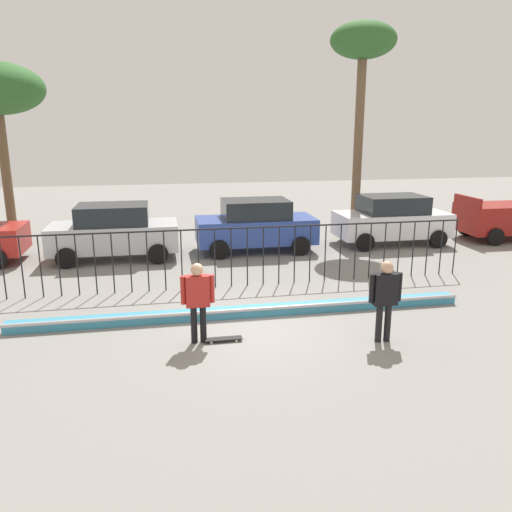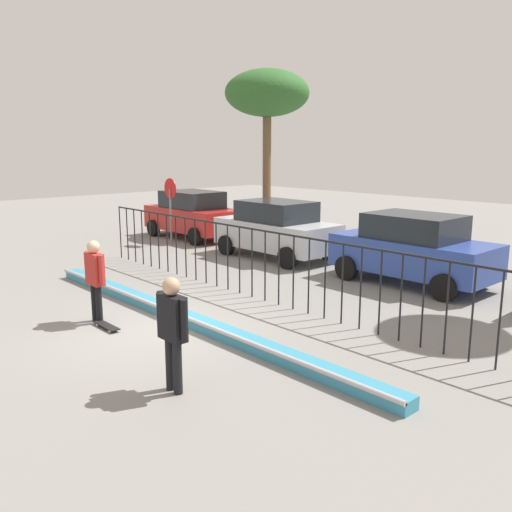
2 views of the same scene
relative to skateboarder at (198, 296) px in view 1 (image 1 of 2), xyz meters
name	(u,v)px [view 1 (image 1 of 2)]	position (x,y,z in m)	size (l,w,h in m)	color
ground_plane	(250,326)	(1.23, 0.65, -1.05)	(60.00, 60.00, 0.00)	gray
bowl_coping_ledge	(245,311)	(1.23, 1.32, -0.93)	(11.00, 0.40, 0.27)	teal
perimeter_fence	(231,250)	(1.23, 3.73, 0.01)	(14.04, 0.04, 1.72)	black
skateboarder	(198,296)	(0.00, 0.00, 0.00)	(0.71, 0.27, 1.75)	black
skateboard	(224,339)	(0.52, -0.06, -0.99)	(0.80, 0.20, 0.07)	black
camera_operator	(385,294)	(3.89, -0.68, 0.02)	(0.72, 0.27, 1.79)	black
parked_car_silver	(114,231)	(-2.29, 7.58, -0.08)	(4.30, 2.12, 1.90)	#B7BABF
parked_car_blue	(256,225)	(2.72, 7.80, -0.08)	(4.30, 2.12, 1.90)	#2D479E
parked_car_white	(392,219)	(8.12, 7.93, -0.08)	(4.30, 2.12, 1.90)	silver
palm_tree_tall	(363,51)	(7.30, 9.70, 6.25)	(2.55, 2.55, 8.38)	brown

